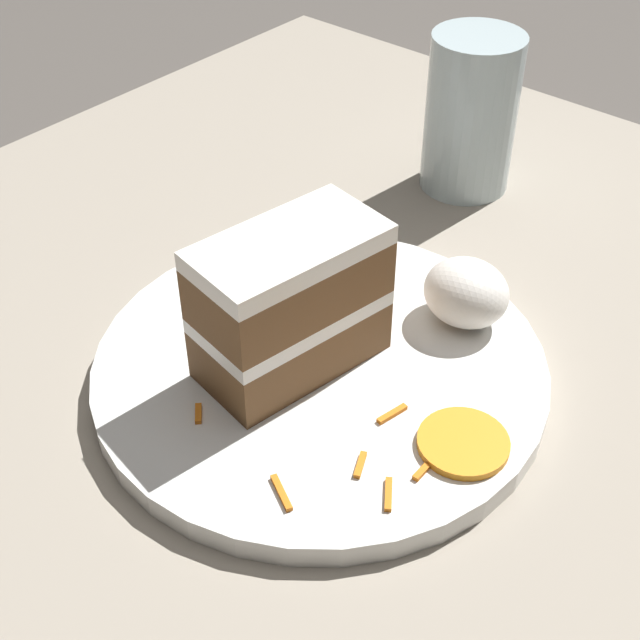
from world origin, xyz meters
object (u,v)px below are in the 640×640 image
Objects in this scene: cream_dollop at (466,293)px; drinking_glass at (470,124)px; plate at (320,369)px; cake_slice at (290,303)px; orange_garnish at (463,443)px.

cream_dollop is 0.22m from drinking_glass.
cake_slice reaches higher than plate.
plate is 0.06m from cake_slice.
cream_dollop reaches higher than orange_garnish.
cake_slice reaches higher than orange_garnish.
cake_slice is at bearing 60.66° from cream_dollop.
orange_garnish is (-0.07, 0.10, -0.02)m from cream_dollop.
cake_slice is 0.30m from drinking_glass.
drinking_glass is at bearing -69.86° from cake_slice.
cream_dollop is (-0.06, -0.11, -0.03)m from cake_slice.
drinking_glass is at bearing -76.45° from plate.
cake_slice is 0.13m from cream_dollop.
drinking_glass is (0.07, -0.28, 0.05)m from plate.
cake_slice is at bearing 43.39° from plate.
plate is 5.43× the size of orange_garnish.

